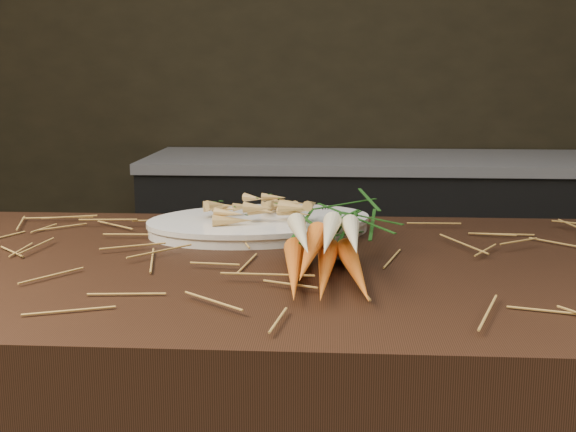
# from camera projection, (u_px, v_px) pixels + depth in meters

# --- Properties ---
(back_counter) EXTENTS (1.82, 0.62, 0.84)m
(back_counter) POSITION_uv_depth(u_px,v_px,m) (371.00, 257.00, 2.99)
(back_counter) COLOR black
(back_counter) RESTS_ON ground
(straw_bedding) EXTENTS (1.40, 0.60, 0.02)m
(straw_bedding) POSITION_uv_depth(u_px,v_px,m) (237.00, 255.00, 1.07)
(straw_bedding) COLOR olive
(straw_bedding) RESTS_ON main_counter
(root_veg_bunch) EXTENTS (0.16, 0.47, 0.09)m
(root_veg_bunch) POSITION_uv_depth(u_px,v_px,m) (327.00, 230.00, 1.09)
(root_veg_bunch) COLOR #E65219
(root_veg_bunch) RESTS_ON main_counter
(serving_platter) EXTENTS (0.45, 0.37, 0.02)m
(serving_platter) POSITION_uv_depth(u_px,v_px,m) (260.00, 226.00, 1.27)
(serving_platter) COLOR white
(serving_platter) RESTS_ON main_counter
(roasted_veg_heap) EXTENTS (0.22, 0.19, 0.04)m
(roasted_veg_heap) POSITION_uv_depth(u_px,v_px,m) (260.00, 208.00, 1.26)
(roasted_veg_heap) COLOR tan
(roasted_veg_heap) RESTS_ON serving_platter
(serving_fork) EXTENTS (0.02, 0.15, 0.00)m
(serving_fork) POSITION_uv_depth(u_px,v_px,m) (338.00, 217.00, 1.28)
(serving_fork) COLOR silver
(serving_fork) RESTS_ON serving_platter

